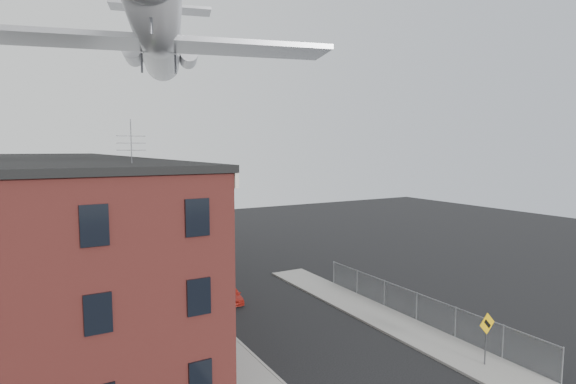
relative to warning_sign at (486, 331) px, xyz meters
name	(u,v)px	position (x,y,z in m)	size (l,w,h in m)	color
sidewalk_left	(148,275)	(-11.10, 25.03, -1.82)	(3.00, 62.00, 0.12)	gray
sidewalk_right	(387,320)	(-0.10, 7.03, -1.82)	(3.00, 26.00, 0.12)	gray
curb_left	(164,272)	(-9.65, 25.03, -1.81)	(0.15, 62.00, 0.14)	gray
curb_right	(370,324)	(-1.55, 7.03, -1.81)	(0.15, 26.00, 0.14)	gray
corner_building	(81,276)	(-17.60, 8.03, 3.28)	(10.31, 12.30, 12.15)	#351211
row_house_a	(68,240)	(-17.56, 17.53, 3.25)	(11.98, 7.00, 10.30)	slate
row_house_b	(61,224)	(-17.56, 24.53, 3.25)	(11.98, 7.00, 10.30)	gray
row_house_c	(57,213)	(-17.56, 31.53, 3.25)	(11.98, 7.00, 10.30)	slate
row_house_d	(54,204)	(-17.56, 38.53, 3.25)	(11.98, 7.00, 10.30)	gray
row_house_e	(51,198)	(-17.56, 45.53, 3.25)	(11.98, 7.00, 10.30)	slate
chainlink_fence	(417,306)	(1.40, 6.03, -0.89)	(0.06, 18.06, 1.90)	gray
warning_sign	(486,331)	(0.00, 0.00, 0.00)	(1.10, 0.11, 2.80)	#515156
utility_pole	(162,234)	(-11.20, 19.03, 2.79)	(1.80, 0.26, 9.00)	black
street_tree	(140,229)	(-10.87, 28.95, 1.57)	(3.22, 3.20, 5.20)	black
car_near	(231,294)	(-7.40, 15.27, -1.34)	(1.27, 3.17, 1.08)	#AE2016
car_mid	(207,276)	(-7.40, 20.34, -1.24)	(1.36, 3.90, 1.28)	black
car_far	(167,248)	(-7.40, 32.81, -1.35)	(1.48, 3.65, 1.06)	gray
airplane	(158,36)	(-10.43, 21.93, 17.69)	(25.65, 29.34, 8.46)	#BBBBC0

